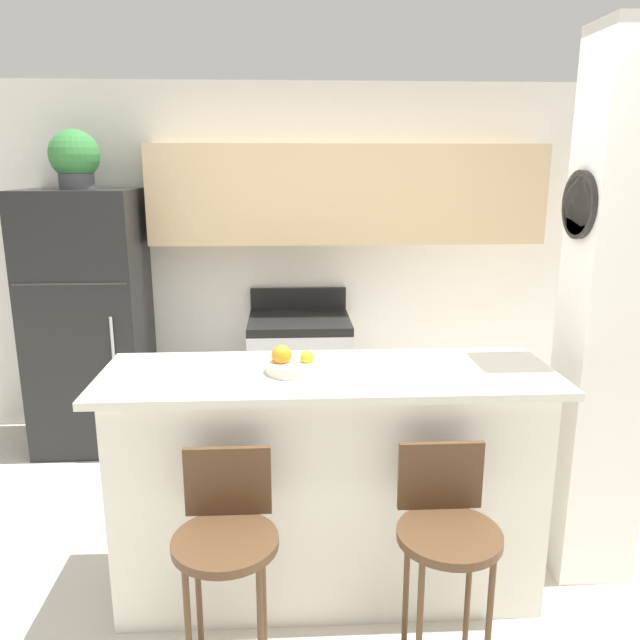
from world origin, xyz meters
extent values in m
plane|color=beige|center=(0.00, 0.00, 0.00)|extent=(14.00, 14.00, 0.00)
cube|color=white|center=(0.00, 2.09, 1.27)|extent=(5.60, 0.06, 2.55)
cube|color=tan|center=(0.26, 1.90, 1.77)|extent=(2.78, 0.32, 0.69)
cube|color=silver|center=(-0.10, 1.92, 1.57)|extent=(0.69, 0.28, 0.12)
cube|color=white|center=(1.29, 0.10, 1.27)|extent=(0.36, 0.32, 2.55)
cylinder|color=black|center=(1.10, 0.10, 1.80)|extent=(0.02, 0.30, 0.30)
cylinder|color=white|center=(1.09, 0.10, 1.80)|extent=(0.01, 0.26, 0.26)
cube|color=silver|center=(0.00, 0.00, 0.53)|extent=(1.88, 0.53, 1.05)
cube|color=beige|center=(0.00, 0.00, 1.07)|extent=(2.00, 0.65, 0.04)
cube|color=black|center=(-1.56, 1.71, 0.62)|extent=(0.76, 0.65, 1.23)
cube|color=black|center=(-1.56, 1.71, 1.52)|extent=(0.76, 0.65, 0.58)
cube|color=#333333|center=(-1.56, 1.38, 1.23)|extent=(0.72, 0.01, 0.01)
cylinder|color=#B2B2B7|center=(-1.32, 1.37, 0.68)|extent=(0.02, 0.02, 0.68)
cube|color=silver|center=(-0.10, 1.73, 0.43)|extent=(0.72, 0.64, 0.85)
cube|color=black|center=(-0.10, 1.73, 0.88)|extent=(0.72, 0.64, 0.06)
cube|color=black|center=(-0.10, 2.02, 0.99)|extent=(0.72, 0.04, 0.16)
cube|color=black|center=(-0.10, 1.40, 0.47)|extent=(0.43, 0.01, 0.27)
cylinder|color=#4C331E|center=(-0.42, -0.56, 0.62)|extent=(0.39, 0.39, 0.03)
cube|color=#4C331E|center=(-0.42, -0.39, 0.78)|extent=(0.33, 0.02, 0.28)
cylinder|color=#4C331E|center=(-0.54, -0.43, 0.30)|extent=(0.02, 0.02, 0.61)
cylinder|color=#4C331E|center=(-0.29, -0.43, 0.30)|extent=(0.02, 0.02, 0.61)
cylinder|color=#4C331E|center=(0.42, -0.56, 0.62)|extent=(0.39, 0.39, 0.03)
cube|color=#4C331E|center=(0.42, -0.39, 0.78)|extent=(0.33, 0.02, 0.28)
cylinder|color=#4C331E|center=(0.29, -0.69, 0.30)|extent=(0.02, 0.02, 0.61)
cylinder|color=#4C331E|center=(0.54, -0.69, 0.30)|extent=(0.02, 0.02, 0.61)
cylinder|color=#4C331E|center=(0.29, -0.43, 0.30)|extent=(0.02, 0.02, 0.61)
cylinder|color=#4C331E|center=(0.54, -0.43, 0.30)|extent=(0.02, 0.02, 0.61)
cylinder|color=#4C4C51|center=(-1.56, 1.71, 1.86)|extent=(0.23, 0.23, 0.10)
sphere|color=#387F3D|center=(-1.56, 1.71, 2.04)|extent=(0.33, 0.33, 0.33)
cylinder|color=silver|center=(-0.15, 0.00, 1.11)|extent=(0.25, 0.25, 0.05)
sphere|color=gold|center=(-0.10, -0.01, 1.16)|extent=(0.06, 0.06, 0.06)
sphere|color=orange|center=(-0.21, -0.01, 1.17)|extent=(0.09, 0.09, 0.09)
cylinder|color=black|center=(-0.96, 1.49, 0.19)|extent=(0.28, 0.28, 0.38)
camera|label=1|loc=(-0.18, -2.60, 1.96)|focal=35.00mm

